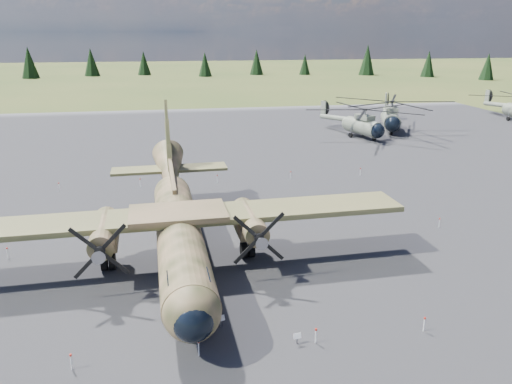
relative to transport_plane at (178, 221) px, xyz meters
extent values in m
plane|color=brown|center=(4.59, 2.27, -2.92)|extent=(500.00, 500.00, 0.00)
cube|color=#5B5A5F|center=(4.59, 12.27, -2.92)|extent=(120.00, 120.00, 0.04)
cylinder|color=#3D3F22|center=(0.05, -1.64, -0.49)|extent=(3.54, 19.12, 2.96)
sphere|color=#3D3F22|center=(0.34, -11.15, -0.49)|extent=(2.99, 2.99, 2.90)
sphere|color=black|center=(0.35, -11.74, -0.54)|extent=(2.20, 2.20, 2.13)
cube|color=black|center=(0.29, -9.46, 0.31)|extent=(2.17, 1.76, 0.58)
cone|color=#3D3F22|center=(-0.33, 10.84, 0.62)|extent=(3.12, 7.36, 4.45)
cube|color=gray|center=(0.02, -0.58, -1.70)|extent=(2.20, 6.41, 0.53)
cube|color=#343C1F|center=(0.03, -1.11, 0.73)|extent=(30.78, 4.52, 0.37)
cube|color=#3D3F22|center=(0.03, -1.11, 0.96)|extent=(6.46, 4.00, 0.37)
cylinder|color=#3D3F22|center=(-4.72, -1.57, 0.15)|extent=(1.75, 5.55, 1.59)
cube|color=#3D3F22|center=(-4.74, -0.72, -0.54)|extent=(1.69, 3.64, 0.85)
cone|color=gray|center=(-4.61, -5.01, 0.15)|extent=(0.83, 0.98, 0.80)
cylinder|color=black|center=(-4.74, -0.72, -2.34)|extent=(0.97, 1.19, 1.16)
cylinder|color=#3D3F22|center=(4.80, -1.28, 0.15)|extent=(1.75, 5.55, 1.59)
cube|color=#3D3F22|center=(4.78, -0.44, -0.54)|extent=(1.69, 3.64, 0.85)
cone|color=gray|center=(4.91, -4.72, 0.15)|extent=(0.83, 0.98, 0.80)
cylinder|color=black|center=(4.78, -0.44, -2.34)|extent=(0.97, 1.19, 1.16)
cube|color=#3D3F22|center=(-0.21, 6.82, 1.26)|extent=(0.54, 8.00, 1.78)
cube|color=#343C1F|center=(-0.34, 11.37, 0.68)|extent=(10.22, 2.63, 0.23)
cylinder|color=gray|center=(0.30, -9.89, -1.57)|extent=(0.15, 0.15, 0.95)
cylinder|color=black|center=(0.30, -9.89, -2.34)|extent=(0.40, 1.00, 0.99)
cylinder|color=gray|center=(28.44, 37.65, -1.19)|extent=(4.18, 7.12, 2.34)
sphere|color=black|center=(29.41, 34.42, -1.24)|extent=(2.68, 2.68, 2.15)
sphere|color=gray|center=(27.47, 40.87, -1.19)|extent=(2.68, 2.68, 2.15)
cube|color=gray|center=(28.55, 37.29, 0.31)|extent=(2.39, 3.32, 0.70)
cylinder|color=gray|center=(28.55, 37.29, 1.01)|extent=(0.42, 0.42, 0.94)
cylinder|color=gray|center=(26.45, 44.23, -0.86)|extent=(3.06, 7.87, 1.34)
cube|color=gray|center=(25.44, 47.58, 0.31)|extent=(0.57, 1.31, 2.24)
cylinder|color=black|center=(25.76, 47.68, 0.31)|extent=(0.76, 2.34, 2.43)
cylinder|color=black|center=(29.25, 34.96, -2.55)|extent=(0.43, 0.68, 0.64)
cylinder|color=black|center=(26.90, 38.36, -2.55)|extent=(0.48, 0.80, 0.75)
cylinder|color=gray|center=(26.90, 38.36, -2.05)|extent=(0.16, 0.16, 1.36)
cylinder|color=black|center=(29.32, 39.08, -2.55)|extent=(0.48, 0.80, 0.75)
cylinder|color=gray|center=(29.32, 39.08, -2.05)|extent=(0.16, 0.16, 1.36)
cylinder|color=gray|center=(34.79, 41.74, -0.99)|extent=(5.00, 7.94, 2.60)
sphere|color=black|center=(33.51, 38.21, -1.04)|extent=(3.07, 3.07, 2.40)
sphere|color=gray|center=(36.06, 45.26, -0.99)|extent=(3.07, 3.07, 2.40)
cube|color=gray|center=(34.65, 41.35, 0.67)|extent=(2.80, 3.74, 0.78)
cylinder|color=gray|center=(34.65, 41.35, 1.45)|extent=(0.48, 0.48, 1.04)
cylinder|color=gray|center=(37.40, 48.93, -0.63)|extent=(3.85, 8.66, 1.49)
cube|color=gray|center=(38.73, 52.61, 0.67)|extent=(0.71, 1.45, 2.50)
cylinder|color=black|center=(39.07, 52.48, 0.67)|extent=(0.98, 2.57, 2.71)
cylinder|color=black|center=(33.72, 38.80, -2.50)|extent=(0.52, 0.77, 0.71)
cylinder|color=black|center=(33.89, 43.39, -2.50)|extent=(0.58, 0.89, 0.83)
cylinder|color=gray|center=(33.89, 43.39, -1.96)|extent=(0.19, 0.19, 1.51)
cylinder|color=black|center=(36.53, 42.43, -2.50)|extent=(0.58, 0.89, 0.83)
cylinder|color=gray|center=(36.53, 42.43, -1.96)|extent=(0.19, 0.19, 1.51)
sphere|color=gray|center=(61.52, 49.75, -1.15)|extent=(2.31, 2.31, 2.20)
cylinder|color=gray|center=(61.70, 53.33, -0.82)|extent=(1.21, 8.19, 1.37)
cube|color=gray|center=(61.88, 56.91, 0.38)|extent=(0.28, 1.35, 2.29)
cylinder|color=black|center=(62.21, 56.89, 0.38)|extent=(0.18, 2.48, 2.49)
cylinder|color=black|center=(60.12, 47.52, -2.54)|extent=(0.32, 0.78, 0.76)
cylinder|color=gray|center=(60.12, 47.52, -2.03)|extent=(0.14, 0.14, 1.39)
cube|color=gray|center=(1.95, -8.84, -2.65)|extent=(0.09, 0.09, 0.54)
cube|color=white|center=(1.95, -8.89, -2.39)|extent=(0.46, 0.27, 0.30)
cube|color=gray|center=(5.62, -11.12, -2.67)|extent=(0.08, 0.08, 0.49)
cube|color=white|center=(5.62, -11.17, -2.43)|extent=(0.41, 0.21, 0.28)
cylinder|color=white|center=(-5.41, -11.23, -2.52)|extent=(0.07, 0.07, 0.80)
cylinder|color=#AF1E12|center=(-5.41, -11.23, -2.12)|extent=(0.12, 0.12, 0.10)
cylinder|color=white|center=(0.59, -11.23, -2.52)|extent=(0.07, 0.07, 0.80)
cylinder|color=#AF1E12|center=(0.59, -11.23, -2.12)|extent=(0.12, 0.12, 0.10)
cylinder|color=white|center=(6.59, -11.23, -2.52)|extent=(0.07, 0.07, 0.80)
cylinder|color=#AF1E12|center=(6.59, -11.23, -2.12)|extent=(0.12, 0.12, 0.10)
cylinder|color=white|center=(12.59, -11.23, -2.52)|extent=(0.07, 0.07, 0.80)
cylinder|color=#AF1E12|center=(12.59, -11.23, -2.12)|extent=(0.12, 0.12, 0.10)
cylinder|color=white|center=(-11.41, 18.27, -2.52)|extent=(0.07, 0.07, 0.80)
cylinder|color=#AF1E12|center=(-11.41, 18.27, -2.12)|extent=(0.12, 0.12, 0.10)
cylinder|color=white|center=(-3.41, 18.27, -2.52)|extent=(0.07, 0.07, 0.80)
cylinder|color=#AF1E12|center=(-3.41, 18.27, -2.12)|extent=(0.12, 0.12, 0.10)
cylinder|color=white|center=(4.59, 18.27, -2.52)|extent=(0.07, 0.07, 0.80)
cylinder|color=#AF1E12|center=(4.59, 18.27, -2.12)|extent=(0.12, 0.12, 0.10)
cylinder|color=white|center=(12.59, 18.27, -2.52)|extent=(0.07, 0.07, 0.80)
cylinder|color=#AF1E12|center=(12.59, 18.27, -2.12)|extent=(0.12, 0.12, 0.10)
cylinder|color=white|center=(20.59, 18.27, -2.52)|extent=(0.07, 0.07, 0.80)
cylinder|color=#AF1E12|center=(20.59, 18.27, -2.12)|extent=(0.12, 0.12, 0.10)
cylinder|color=white|center=(-11.91, 2.27, -2.52)|extent=(0.07, 0.07, 0.80)
cylinder|color=#AF1E12|center=(-11.91, 2.27, -2.12)|extent=(0.12, 0.12, 0.10)
cylinder|color=white|center=(21.09, 2.27, -2.52)|extent=(0.07, 0.07, 0.80)
cylinder|color=#AF1E12|center=(21.09, 2.27, -2.12)|extent=(0.12, 0.12, 0.10)
cone|color=black|center=(105.26, 121.36, 1.43)|extent=(4.88, 4.88, 8.71)
cone|color=black|center=(92.04, 136.19, 1.58)|extent=(5.04, 5.04, 9.00)
cone|color=black|center=(73.75, 147.73, 2.55)|extent=(6.13, 6.13, 10.95)
cone|color=black|center=(51.34, 152.75, 0.84)|extent=(4.21, 4.21, 7.51)
cone|color=black|center=(33.68, 156.30, 1.67)|extent=(5.13, 5.13, 9.17)
cone|color=black|center=(14.09, 151.96, 1.33)|extent=(4.76, 4.76, 8.49)
cone|color=black|center=(-7.71, 162.26, 1.39)|extent=(4.83, 4.83, 8.63)
cone|color=black|center=(-26.23, 160.82, 2.01)|extent=(5.52, 5.52, 9.85)
cone|color=black|center=(-45.91, 154.76, 2.38)|extent=(5.93, 5.93, 10.59)
camera|label=1|loc=(-0.33, -32.43, 12.38)|focal=35.00mm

